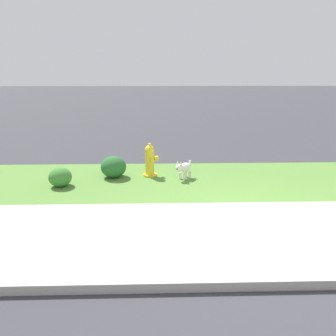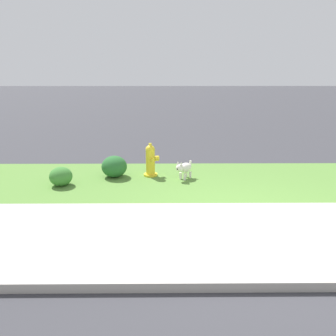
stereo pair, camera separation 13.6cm
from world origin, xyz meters
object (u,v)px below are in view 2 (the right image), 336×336
Objects in this scene: fire_hydrant_near_corner at (151,160)px; shrub_bush_near_lamp at (114,167)px; small_white_dog at (184,168)px; shrub_bush_far_verge at (61,176)px.

fire_hydrant_near_corner is 1.34× the size of shrub_bush_near_lamp.
shrub_bush_near_lamp is at bearing -107.12° from fire_hydrant_near_corner.
fire_hydrant_near_corner is 0.82m from small_white_dog.
shrub_bush_near_lamp reaches higher than shrub_bush_far_verge.
small_white_dog is 0.77× the size of shrub_bush_near_lamp.
fire_hydrant_near_corner is 1.73× the size of small_white_dog.
small_white_dog is at bearing -6.49° from shrub_bush_near_lamp.
shrub_bush_near_lamp is at bearing 30.14° from shrub_bush_far_verge.
fire_hydrant_near_corner is at bearing 5.34° from shrub_bush_near_lamp.
fire_hydrant_near_corner reaches higher than small_white_dog.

